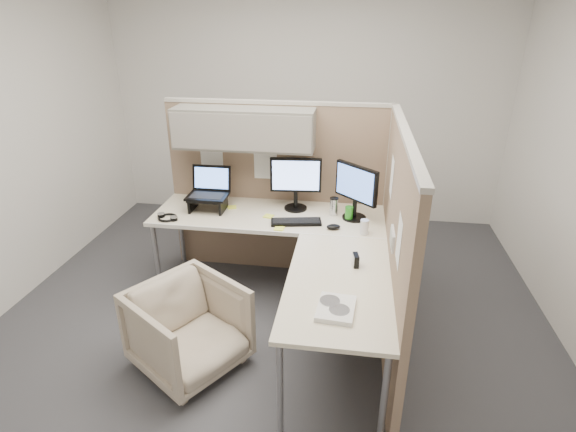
# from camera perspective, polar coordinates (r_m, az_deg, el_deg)

# --- Properties ---
(ground) EXTENTS (4.50, 4.50, 0.00)m
(ground) POSITION_cam_1_polar(r_m,az_deg,el_deg) (3.78, -2.13, -13.33)
(ground) COLOR #37373C
(ground) RESTS_ON ground
(partition_back) EXTENTS (2.00, 0.36, 1.63)m
(partition_back) POSITION_cam_1_polar(r_m,az_deg,el_deg) (4.03, -3.24, 6.82)
(partition_back) COLOR #8B705B
(partition_back) RESTS_ON ground
(partition_right) EXTENTS (0.07, 2.03, 1.63)m
(partition_right) POSITION_cam_1_polar(r_m,az_deg,el_deg) (3.25, 13.27, -3.64)
(partition_right) COLOR #8B705B
(partition_right) RESTS_ON ground
(desk) EXTENTS (2.00, 1.98, 0.73)m
(desk) POSITION_cam_1_polar(r_m,az_deg,el_deg) (3.49, 0.10, -3.29)
(desk) COLOR beige
(desk) RESTS_ON ground
(office_chair) EXTENTS (0.89, 0.90, 0.68)m
(office_chair) POSITION_cam_1_polar(r_m,az_deg,el_deg) (3.26, -12.53, -13.36)
(office_chair) COLOR #C1AF99
(office_chair) RESTS_ON ground
(monitor_left) EXTENTS (0.44, 0.20, 0.47)m
(monitor_left) POSITION_cam_1_polar(r_m,az_deg,el_deg) (3.87, 0.99, 4.65)
(monitor_left) COLOR black
(monitor_left) RESTS_ON desk
(monitor_right) EXTENTS (0.34, 0.33, 0.47)m
(monitor_right) POSITION_cam_1_polar(r_m,az_deg,el_deg) (3.72, 8.61, 3.56)
(monitor_right) COLOR black
(monitor_right) RESTS_ON desk
(laptop_station) EXTENTS (0.35, 0.30, 0.36)m
(laptop_station) POSITION_cam_1_polar(r_m,az_deg,el_deg) (3.98, -10.05, 2.76)
(laptop_station) COLOR black
(laptop_station) RESTS_ON desk
(keyboard) EXTENTS (0.43, 0.21, 0.02)m
(keyboard) POSITION_cam_1_polar(r_m,az_deg,el_deg) (3.69, 1.04, -0.76)
(keyboard) COLOR black
(keyboard) RESTS_ON desk
(mouse) EXTENTS (0.13, 0.10, 0.04)m
(mouse) POSITION_cam_1_polar(r_m,az_deg,el_deg) (3.61, 5.79, -1.38)
(mouse) COLOR black
(mouse) RESTS_ON desk
(travel_mug) EXTENTS (0.07, 0.07, 0.16)m
(travel_mug) POSITION_cam_1_polar(r_m,az_deg,el_deg) (3.84, 5.85, 1.22)
(travel_mug) COLOR silver
(travel_mug) RESTS_ON desk
(soda_can_green) EXTENTS (0.07, 0.07, 0.12)m
(soda_can_green) POSITION_cam_1_polar(r_m,az_deg,el_deg) (3.54, 9.68, -1.39)
(soda_can_green) COLOR silver
(soda_can_green) RESTS_ON desk
(soda_can_silver) EXTENTS (0.07, 0.07, 0.12)m
(soda_can_silver) POSITION_cam_1_polar(r_m,az_deg,el_deg) (3.77, 7.75, 0.33)
(soda_can_silver) COLOR #268C1E
(soda_can_silver) RESTS_ON desk
(sticky_note_c) EXTENTS (0.10, 0.10, 0.01)m
(sticky_note_c) POSITION_cam_1_polar(r_m,az_deg,el_deg) (4.03, -7.11, 1.12)
(sticky_note_c) COLOR #F3FC42
(sticky_note_c) RESTS_ON desk
(sticky_note_d) EXTENTS (0.09, 0.09, 0.01)m
(sticky_note_d) POSITION_cam_1_polar(r_m,az_deg,el_deg) (3.82, -2.50, -0.02)
(sticky_note_d) COLOR #F3FC42
(sticky_note_d) RESTS_ON desk
(sticky_note_b) EXTENTS (0.08, 0.08, 0.01)m
(sticky_note_b) POSITION_cam_1_polar(r_m,az_deg,el_deg) (3.60, -1.12, -1.60)
(sticky_note_b) COLOR #F3FC42
(sticky_note_b) RESTS_ON desk
(headphones) EXTENTS (0.21, 0.21, 0.03)m
(headphones) POSITION_cam_1_polar(r_m,az_deg,el_deg) (3.91, -15.06, -0.17)
(headphones) COLOR black
(headphones) RESTS_ON desk
(paper_stack) EXTENTS (0.23, 0.29, 0.03)m
(paper_stack) POSITION_cam_1_polar(r_m,az_deg,el_deg) (2.67, 6.11, -11.59)
(paper_stack) COLOR white
(paper_stack) RESTS_ON desk
(desk_clock) EXTENTS (0.05, 0.09, 0.09)m
(desk_clock) POSITION_cam_1_polar(r_m,az_deg,el_deg) (3.10, 8.58, -5.56)
(desk_clock) COLOR black
(desk_clock) RESTS_ON desk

